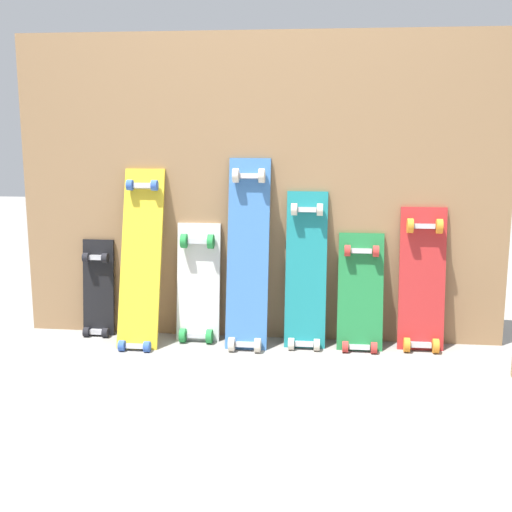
# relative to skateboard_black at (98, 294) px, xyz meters

# --- Properties ---
(ground_plane) EXTENTS (12.00, 12.00, 0.00)m
(ground_plane) POSITION_rel_skateboard_black_xyz_m (0.83, -0.00, -0.21)
(ground_plane) COLOR gray
(plywood_wall_panel) EXTENTS (2.42, 0.04, 1.51)m
(plywood_wall_panel) POSITION_rel_skateboard_black_xyz_m (0.83, 0.07, 0.54)
(plywood_wall_panel) COLOR #99724C
(plywood_wall_panel) RESTS_ON ground
(skateboard_black) EXTENTS (0.16, 0.13, 0.56)m
(skateboard_black) POSITION_rel_skateboard_black_xyz_m (0.00, 0.00, 0.00)
(skateboard_black) COLOR black
(skateboard_black) RESTS_ON ground
(skateboard_yellow) EXTENTS (0.20, 0.32, 0.93)m
(skateboard_yellow) POSITION_rel_skateboard_black_xyz_m (0.26, -0.10, 0.18)
(skateboard_yellow) COLOR gold
(skateboard_yellow) RESTS_ON ground
(skateboard_white) EXTENTS (0.22, 0.17, 0.65)m
(skateboard_white) POSITION_rel_skateboard_black_xyz_m (0.53, -0.02, 0.05)
(skateboard_white) COLOR silver
(skateboard_white) RESTS_ON ground
(skateboard_blue) EXTENTS (0.20, 0.27, 0.97)m
(skateboard_blue) POSITION_rel_skateboard_black_xyz_m (0.79, -0.07, 0.21)
(skateboard_blue) COLOR #386BAD
(skateboard_blue) RESTS_ON ground
(skateboard_teal) EXTENTS (0.20, 0.21, 0.82)m
(skateboard_teal) POSITION_rel_skateboard_black_xyz_m (1.07, -0.04, 0.13)
(skateboard_teal) COLOR #197A7F
(skateboard_teal) RESTS_ON ground
(skateboard_green) EXTENTS (0.22, 0.21, 0.62)m
(skateboard_green) POSITION_rel_skateboard_black_xyz_m (1.33, -0.05, 0.03)
(skateboard_green) COLOR #1E7238
(skateboard_green) RESTS_ON ground
(skateboard_red) EXTENTS (0.22, 0.18, 0.74)m
(skateboard_red) POSITION_rel_skateboard_black_xyz_m (1.63, -0.02, 0.10)
(skateboard_red) COLOR #B22626
(skateboard_red) RESTS_ON ground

